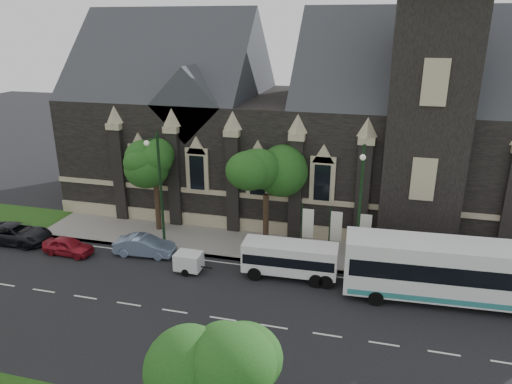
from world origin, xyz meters
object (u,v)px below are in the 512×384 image
(car_far_red, at_px, (68,246))
(car_far_black, at_px, (17,233))
(tree_park_east, at_px, (222,371))
(sedan, at_px, (144,246))
(tree_walk_left, at_px, (158,163))
(banner_flag_left, at_px, (306,226))
(shuttle_bus, at_px, (290,258))
(tree_walk_right, at_px, (270,170))
(banner_flag_center, at_px, (334,229))
(street_lamp_mid, at_px, (159,186))
(box_trailer, at_px, (189,261))
(street_lamp_near, at_px, (360,204))
(banner_flag_right, at_px, (363,232))
(tour_coach, at_px, (457,271))

(car_far_red, bearing_deg, car_far_black, 84.05)
(tree_park_east, xyz_separation_m, car_far_black, (-21.84, 14.97, -3.87))
(sedan, bearing_deg, tree_walk_left, 4.06)
(banner_flag_left, distance_m, shuttle_bus, 3.42)
(tree_walk_right, bearing_deg, shuttle_bus, -62.26)
(tree_walk_left, distance_m, banner_flag_center, 14.58)
(street_lamp_mid, distance_m, box_trailer, 5.79)
(car_far_red, bearing_deg, banner_flag_left, -73.97)
(box_trailer, relative_size, car_far_red, 0.68)
(street_lamp_near, xyz_separation_m, banner_flag_center, (-1.71, 1.91, -2.73))
(street_lamp_mid, height_order, banner_flag_center, street_lamp_mid)
(street_lamp_mid, distance_m, banner_flag_right, 14.67)
(street_lamp_near, height_order, tour_coach, street_lamp_near)
(sedan, xyz_separation_m, car_far_red, (-5.50, -1.30, -0.08))
(tree_walk_left, xyz_separation_m, banner_flag_right, (16.08, -1.70, -3.35))
(tree_walk_left, xyz_separation_m, street_lamp_mid, (1.80, -3.61, -0.62))
(street_lamp_mid, bearing_deg, car_far_red, -161.62)
(banner_flag_right, bearing_deg, car_far_black, -172.64)
(tree_walk_left, relative_size, banner_flag_center, 1.91)
(street_lamp_mid, relative_size, sedan, 2.03)
(tree_walk_left, xyz_separation_m, box_trailer, (4.80, -6.00, -4.95))
(banner_flag_left, height_order, shuttle_bus, banner_flag_left)
(street_lamp_mid, height_order, sedan, street_lamp_mid)
(banner_flag_left, distance_m, car_far_red, 17.45)
(tour_coach, distance_m, shuttle_bus, 10.23)
(car_far_red, relative_size, car_far_black, 0.71)
(tour_coach, distance_m, sedan, 21.16)
(banner_flag_center, height_order, banner_flag_right, same)
(tree_park_east, bearing_deg, car_far_red, 139.67)
(tree_park_east, distance_m, street_lamp_mid, 19.32)
(shuttle_bus, relative_size, car_far_red, 1.66)
(tree_walk_left, bearing_deg, banner_flag_left, -8.02)
(banner_flag_right, relative_size, box_trailer, 1.55)
(tree_walk_left, height_order, street_lamp_mid, street_lamp_mid)
(banner_flag_right, relative_size, car_far_red, 1.06)
(tree_walk_right, height_order, street_lamp_mid, street_lamp_mid)
(car_far_black, bearing_deg, banner_flag_center, -83.59)
(tree_walk_right, bearing_deg, sedan, -151.46)
(tree_park_east, relative_size, sedan, 1.42)
(shuttle_bus, bearing_deg, box_trailer, -173.07)
(tree_park_east, bearing_deg, tree_walk_right, 98.42)
(shuttle_bus, height_order, box_trailer, shuttle_bus)
(street_lamp_near, distance_m, shuttle_bus, 5.75)
(tour_coach, xyz_separation_m, shuttle_bus, (-10.19, 0.45, -0.68))
(street_lamp_near, height_order, banner_flag_center, street_lamp_near)
(box_trailer, distance_m, car_far_black, 14.70)
(street_lamp_near, relative_size, shuttle_bus, 1.43)
(street_lamp_near, xyz_separation_m, banner_flag_right, (0.29, 1.91, -2.73))
(shuttle_bus, bearing_deg, banner_flag_left, 79.89)
(banner_flag_left, bearing_deg, banner_flag_right, 0.00)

